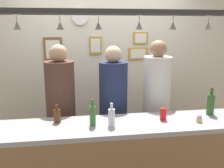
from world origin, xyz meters
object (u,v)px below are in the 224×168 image
bottle_champagne_green (211,104)px  bottle_beer_brown_stubby (57,115)px  person_middle_navy_shirt (113,102)px  bottle_beer_green_import (93,115)px  person_right_white_patterned_shirt (156,97)px  bottle_soda_clear (112,117)px  picture_frame_crest (95,46)px  picture_frame_upper_small (141,38)px  picture_frame_lower_pair (138,54)px  picture_frame_caricature (53,49)px  person_left_brown_shirt (61,103)px  drink_can (163,114)px  wall_clock (80,17)px  cupcake (199,118)px

bottle_champagne_green → bottle_beer_brown_stubby: size_ratio=1.67×
person_middle_navy_shirt → bottle_beer_green_import: size_ratio=6.53×
person_right_white_patterned_shirt → bottle_soda_clear: person_right_white_patterned_shirt is taller
bottle_beer_brown_stubby → picture_frame_crest: bearing=68.5°
person_middle_navy_shirt → picture_frame_crest: picture_frame_crest is taller
person_middle_navy_shirt → picture_frame_upper_small: bearing=56.1°
picture_frame_lower_pair → picture_frame_caricature: 1.25m
bottle_champagne_green → picture_frame_upper_small: 1.51m
bottle_soda_clear → picture_frame_upper_small: (0.66, 1.46, 0.67)m
person_right_white_patterned_shirt → picture_frame_upper_small: size_ratio=7.99×
person_left_brown_shirt → picture_frame_crest: picture_frame_crest is taller
bottle_champagne_green → drink_can: (-0.56, -0.08, -0.06)m
picture_frame_crest → wall_clock: bearing=-178.3°
person_middle_navy_shirt → wall_clock: 1.34m
picture_frame_caricature → wall_clock: (0.40, -0.01, 0.45)m
bottle_beer_green_import → picture_frame_lower_pair: picture_frame_lower_pair is taller
bottle_beer_brown_stubby → picture_frame_crest: picture_frame_crest is taller
cupcake → drink_can: bearing=161.4°
drink_can → cupcake: bearing=-18.6°
drink_can → picture_frame_caricature: (-1.17, 1.37, 0.55)m
cupcake → wall_clock: bearing=126.9°
picture_frame_lower_pair → picture_frame_caricature: (-1.25, 0.00, 0.08)m
bottle_beer_brown_stubby → wall_clock: size_ratio=0.82×
picture_frame_crest → picture_frame_caricature: (-0.61, 0.00, -0.05)m
wall_clock → drink_can: bearing=-60.4°
person_left_brown_shirt → wall_clock: 1.31m
person_middle_navy_shirt → wall_clock: wall_clock is taller
wall_clock → bottle_beer_green_import: bearing=-87.8°
picture_frame_caricature → person_right_white_patterned_shirt: bearing=-31.8°
bottle_champagne_green → picture_frame_caricature: (-1.73, 1.29, 0.50)m
picture_frame_lower_pair → picture_frame_crest: (-0.64, 0.00, 0.13)m
person_right_white_patterned_shirt → bottle_soda_clear: 0.94m
drink_can → picture_frame_crest: 1.60m
wall_clock → person_left_brown_shirt: bearing=-109.3°
picture_frame_upper_small → bottle_champagne_green: bearing=-70.8°
picture_frame_upper_small → wall_clock: bearing=-179.6°
person_left_brown_shirt → person_middle_navy_shirt: size_ratio=1.01×
picture_frame_lower_pair → bottle_beer_brown_stubby: bearing=-131.9°
bottle_champagne_green → picture_frame_lower_pair: bearing=110.5°
person_right_white_patterned_shirt → picture_frame_crest: size_ratio=6.76×
bottle_champagne_green → picture_frame_lower_pair: picture_frame_lower_pair is taller
bottle_champagne_green → bottle_soda_clear: (-1.11, -0.17, -0.03)m
bottle_champagne_green → bottle_beer_brown_stubby: (-1.62, 0.02, -0.05)m
cupcake → picture_frame_caricature: size_ratio=0.23×
bottle_champagne_green → bottle_soda_clear: 1.12m
picture_frame_lower_pair → wall_clock: size_ratio=1.36×
picture_frame_upper_small → picture_frame_lower_pair: picture_frame_upper_small is taller
drink_can → bottle_beer_green_import: bearing=-176.7°
picture_frame_crest → wall_clock: size_ratio=1.18×
picture_frame_crest → bottle_beer_green_import: bearing=-96.4°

